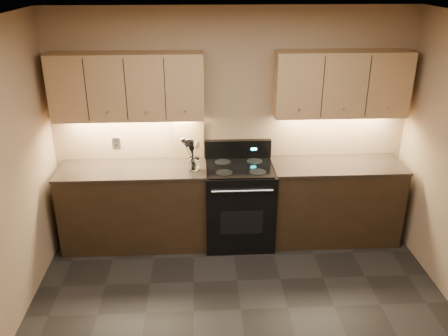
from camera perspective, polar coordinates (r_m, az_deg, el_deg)
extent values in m
plane|color=silver|center=(3.14, 3.46, 16.38)|extent=(4.00, 4.00, 0.00)
cube|color=#9A805A|center=(5.38, 0.83, 5.11)|extent=(4.00, 0.04, 2.60)
cube|color=black|center=(5.47, -10.62, -4.64)|extent=(1.60, 0.60, 0.90)
cube|color=#3A2C25|center=(5.28, -10.99, -0.17)|extent=(1.62, 0.62, 0.03)
cube|color=black|center=(5.63, 13.08, -4.03)|extent=(1.44, 0.60, 0.90)
cube|color=#3A2C25|center=(5.44, 13.51, 0.33)|extent=(1.46, 0.62, 0.03)
cube|color=black|center=(5.41, 1.85, -4.45)|extent=(0.76, 0.65, 0.92)
cube|color=black|center=(5.21, 1.91, 0.09)|extent=(0.70, 0.60, 0.01)
cube|color=black|center=(5.44, 1.68, 2.28)|extent=(0.76, 0.07, 0.22)
cube|color=#19E5F2|center=(5.42, 3.61, 2.29)|extent=(0.06, 0.00, 0.03)
cylinder|color=silver|center=(4.96, 2.22, -2.79)|extent=(0.65, 0.02, 0.02)
cube|color=black|center=(5.15, 2.14, -6.59)|extent=(0.46, 0.00, 0.28)
cylinder|color=black|center=(5.06, 0.02, -0.55)|extent=(0.18, 0.18, 0.00)
cylinder|color=black|center=(5.09, 4.07, -0.46)|extent=(0.18, 0.18, 0.00)
cylinder|color=black|center=(5.34, -0.15, 0.75)|extent=(0.18, 0.18, 0.00)
cylinder|color=black|center=(5.36, 3.70, 0.82)|extent=(0.18, 0.18, 0.00)
cube|color=tan|center=(5.14, -11.53, 9.59)|extent=(1.60, 0.30, 0.70)
cube|color=tan|center=(5.31, 13.97, 9.80)|extent=(1.44, 0.30, 0.70)
cube|color=#B2B5BA|center=(5.50, -12.83, 2.96)|extent=(0.08, 0.01, 0.12)
cylinder|color=white|center=(5.11, -3.61, 0.50)|extent=(0.15, 0.15, 0.14)
cylinder|color=white|center=(5.14, -3.60, -0.15)|extent=(0.11, 0.11, 0.02)
cube|color=tan|center=(5.39, -4.27, 3.36)|extent=(0.34, 0.06, 0.43)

